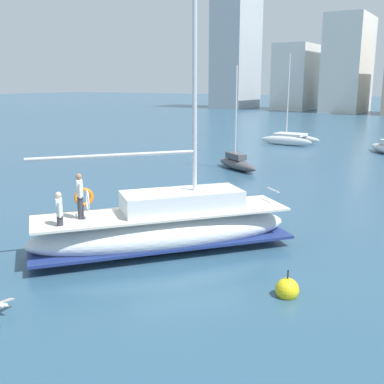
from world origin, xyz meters
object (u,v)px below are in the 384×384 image
at_px(seagull, 1,305).
at_px(mooring_buoy, 287,289).
at_px(moored_sloop_far, 290,138).
at_px(main_sailboat, 165,227).
at_px(moored_cutter_right, 237,162).

bearing_deg(seagull, mooring_buoy, 40.03).
bearing_deg(moored_sloop_far, mooring_buoy, -70.15).
height_order(main_sailboat, seagull, main_sailboat).
height_order(moored_sloop_far, seagull, moored_sloop_far).
bearing_deg(moored_cutter_right, main_sailboat, -72.84).
xyz_separation_m(main_sailboat, mooring_buoy, (5.14, -1.30, -0.70)).
distance_m(main_sailboat, seagull, 6.44).
height_order(main_sailboat, moored_sloop_far, main_sailboat).
relative_size(seagull, mooring_buoy, 1.06).
relative_size(main_sailboat, moored_sloop_far, 1.38).
height_order(moored_sloop_far, mooring_buoy, moored_sloop_far).
bearing_deg(main_sailboat, seagull, -97.83).
xyz_separation_m(moored_sloop_far, seagull, (5.73, -37.58, -0.32)).
height_order(seagull, mooring_buoy, mooring_buoy).
bearing_deg(moored_cutter_right, mooring_buoy, -59.81).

